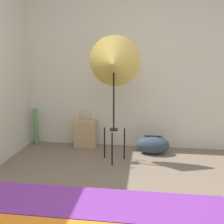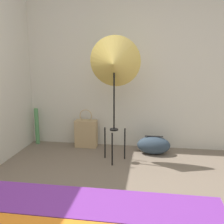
{
  "view_description": "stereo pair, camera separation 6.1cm",
  "coord_description": "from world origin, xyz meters",
  "px_view_note": "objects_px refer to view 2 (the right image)",
  "views": [
    {
      "loc": [
        0.25,
        -1.76,
        1.45
      ],
      "look_at": [
        -0.19,
        1.5,
        0.76
      ],
      "focal_mm": 42.0,
      "sensor_mm": 36.0,
      "label": 1
    },
    {
      "loc": [
        0.31,
        -1.75,
        1.45
      ],
      "look_at": [
        -0.19,
        1.5,
        0.76
      ],
      "focal_mm": 42.0,
      "sensor_mm": 36.0,
      "label": 2
    }
  ],
  "objects_px": {
    "photo_umbrella": "(114,64)",
    "duffel_bag": "(154,145)",
    "tote_bag": "(86,133)",
    "paper_roll": "(37,126)"
  },
  "relations": [
    {
      "from": "photo_umbrella",
      "to": "duffel_bag",
      "type": "relative_size",
      "value": 3.49
    },
    {
      "from": "photo_umbrella",
      "to": "tote_bag",
      "type": "height_order",
      "value": "photo_umbrella"
    },
    {
      "from": "tote_bag",
      "to": "duffel_bag",
      "type": "height_order",
      "value": "tote_bag"
    },
    {
      "from": "duffel_bag",
      "to": "paper_roll",
      "type": "distance_m",
      "value": 1.97
    },
    {
      "from": "photo_umbrella",
      "to": "paper_roll",
      "type": "distance_m",
      "value": 1.84
    },
    {
      "from": "duffel_bag",
      "to": "paper_roll",
      "type": "height_order",
      "value": "paper_roll"
    },
    {
      "from": "tote_bag",
      "to": "paper_roll",
      "type": "xyz_separation_m",
      "value": [
        -0.86,
        0.03,
        0.08
      ]
    },
    {
      "from": "photo_umbrella",
      "to": "duffel_bag",
      "type": "height_order",
      "value": "photo_umbrella"
    },
    {
      "from": "duffel_bag",
      "to": "paper_roll",
      "type": "relative_size",
      "value": 0.82
    },
    {
      "from": "photo_umbrella",
      "to": "paper_roll",
      "type": "xyz_separation_m",
      "value": [
        -1.4,
        0.55,
        -1.06
      ]
    }
  ]
}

